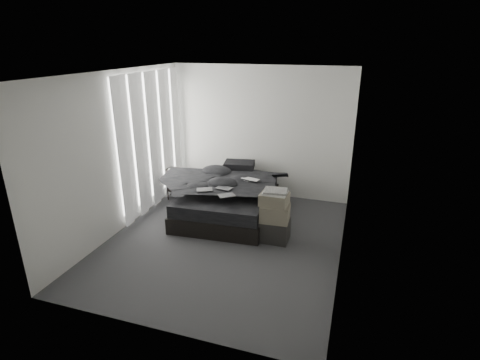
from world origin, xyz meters
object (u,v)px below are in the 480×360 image
(side_stand, at_px, (175,184))
(box_lower, at_px, (274,230))
(bed, at_px, (228,207))
(laptop, at_px, (249,176))

(side_stand, relative_size, box_lower, 1.29)
(bed, relative_size, side_stand, 3.38)
(bed, distance_m, box_lower, 1.24)
(bed, height_order, laptop, laptop)
(side_stand, bearing_deg, bed, -16.88)
(bed, bearing_deg, box_lower, -37.95)
(laptop, bearing_deg, bed, -154.50)
(laptop, height_order, side_stand, laptop)
(side_stand, bearing_deg, box_lower, -25.20)
(laptop, relative_size, box_lower, 0.70)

